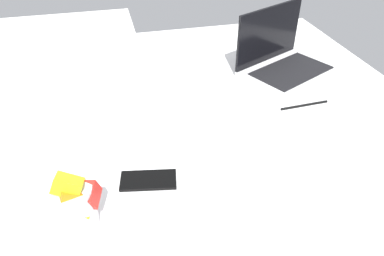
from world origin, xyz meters
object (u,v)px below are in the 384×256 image
at_px(laptop, 283,61).
at_px(snack_cup, 75,205).
at_px(pillow, 68,44).
at_px(cell_phone, 148,180).

xyz_separation_m(laptop, snack_cup, (-0.75, -0.57, 0.02)).
bearing_deg(pillow, laptop, -21.29).
xyz_separation_m(snack_cup, pillow, (-0.03, 0.88, 0.00)).
bearing_deg(cell_phone, pillow, -155.16).
height_order(laptop, cell_phone, laptop).
distance_m(snack_cup, cell_phone, 0.20).
relative_size(laptop, snack_cup, 2.65).
height_order(laptop, snack_cup, laptop).
distance_m(snack_cup, pillow, 0.88).
relative_size(cell_phone, pillow, 0.27).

